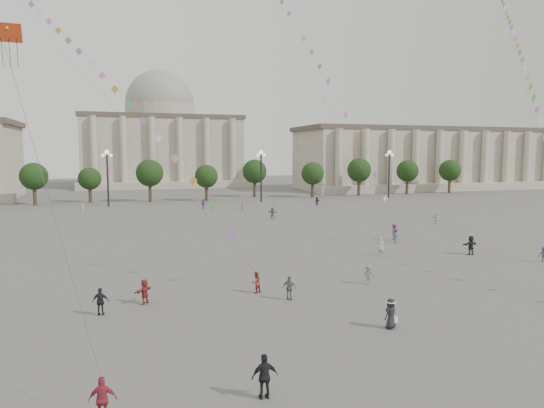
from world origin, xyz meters
name	(u,v)px	position (x,y,z in m)	size (l,w,h in m)	color
ground	(348,319)	(0.00, 0.00, 0.00)	(360.00, 360.00, 0.00)	#53504E
hall_east	(436,159)	(75.00, 93.89, 8.43)	(84.00, 26.22, 17.20)	gray
hall_central	(161,139)	(0.00, 129.22, 14.23)	(48.30, 34.30, 35.50)	gray
tree_row	(183,175)	(0.00, 78.00, 5.39)	(137.12, 5.12, 8.00)	#34291A
lamp_post_mid_west	(107,168)	(-15.00, 70.00, 7.35)	(2.00, 0.90, 10.65)	#262628
lamp_post_mid_east	(261,166)	(15.00, 70.00, 7.35)	(2.00, 0.90, 10.65)	#262628
lamp_post_far_east	(389,165)	(45.00, 70.00, 7.35)	(2.00, 0.90, 10.65)	#262628
person_crowd_0	(203,204)	(1.48, 61.41, 0.88)	(1.03, 0.43, 1.76)	#395A81
person_crowd_3	(471,245)	(20.15, 13.38, 0.96)	(1.78, 0.57, 1.91)	black
person_crowd_4	(242,205)	(7.67, 56.84, 0.91)	(1.69, 0.54, 1.82)	#B6B6B1
person_crowd_6	(368,275)	(5.06, 6.72, 0.77)	(0.99, 0.57, 1.53)	slate
person_crowd_7	(436,218)	(30.34, 32.74, 0.79)	(1.47, 0.47, 1.58)	silver
person_crowd_8	(394,232)	(17.39, 22.94, 0.97)	(1.25, 0.72, 1.94)	maroon
person_crowd_9	(317,201)	(23.26, 59.87, 0.82)	(1.53, 0.49, 1.65)	black
person_crowd_10	(83,208)	(-18.94, 61.32, 0.77)	(0.56, 0.37, 1.54)	silver
person_crowd_12	(273,213)	(9.43, 44.71, 0.89)	(1.65, 0.52, 1.77)	slate
person_crowd_13	(381,247)	(11.34, 15.65, 0.93)	(0.68, 0.44, 1.85)	#B3B4AF
person_crowd_14	(544,254)	(24.29, 8.53, 0.74)	(0.96, 0.55, 1.48)	navy
tourist_0	(103,399)	(-13.93, -7.40, 0.88)	(1.04, 0.43, 1.77)	#A02B3B
tourist_1	(101,302)	(-14.40, 5.41, 0.87)	(1.02, 0.43, 1.75)	black
tourist_2	(145,291)	(-11.67, 6.97, 0.84)	(1.56, 0.50, 1.68)	maroon
tourist_3	(290,288)	(-2.08, 4.82, 0.85)	(0.99, 0.41, 1.70)	slate
tourist_4	(265,376)	(-7.61, -7.59, 0.95)	(1.11, 0.46, 1.90)	black
kite_flyer_0	(256,282)	(-3.83, 7.14, 0.78)	(0.76, 0.59, 1.55)	maroon
kite_flyer_1	(396,235)	(16.60, 21.36, 0.83)	(1.08, 0.62, 1.67)	#38437F
hat_person	(391,313)	(1.66, -2.10, 0.92)	(1.02, 0.86, 1.77)	black
dragon_kite	(2,47)	(-19.24, 6.22, 16.21)	(3.81, 7.22, 21.39)	red
kite_train_west	(69,47)	(-17.76, 32.32, 21.58)	(26.39, 46.58, 66.07)	#3F3F3F
kite_train_mid	(279,3)	(9.72, 42.76, 31.55)	(13.54, 40.00, 69.42)	#3F3F3F
kite_train_east	(524,69)	(31.22, 19.14, 19.62)	(29.60, 39.54, 60.39)	#3F3F3F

